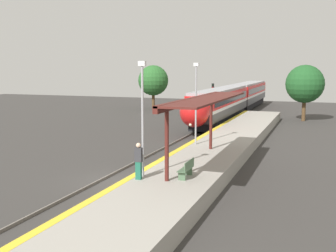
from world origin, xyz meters
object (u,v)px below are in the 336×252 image
Objects in this scene: platform_bench at (187,169)px; person_waiting at (139,160)px; lamppost_mid at (196,98)px; train at (235,98)px; railway_signal at (213,96)px; lamppost_near at (143,112)px.

person_waiting is (-2.13, -1.10, 0.49)m from platform_bench.
lamppost_mid is (-2.18, 8.95, 2.80)m from platform_bench.
railway_signal is at bearing -135.77° from train.
train is 26.97m from lamppost_mid.
lamppost_mid is (2.43, -26.79, 1.92)m from train.
train is 3.42m from railway_signal.
railway_signal is (-4.92, 34.47, 0.75)m from person_waiting.
railway_signal is 0.74× the size of lamppost_mid.
platform_bench is 0.26× the size of lamppost_near.
person_waiting is 0.43× the size of railway_signal.
railway_signal is (-7.05, 33.36, 1.23)m from platform_bench.
lamppost_near is at bearing -168.30° from platform_bench.
platform_bench is 0.35× the size of railway_signal.
lamppost_mid is (4.87, -24.41, 1.57)m from railway_signal.
person_waiting is 10.32m from lamppost_mid.
train is 36.04m from platform_bench.
lamppost_mid is (0.00, 9.40, 0.00)m from lamppost_near.
person_waiting is at bearing -89.70° from lamppost_mid.
person_waiting is (2.48, -36.84, -0.40)m from train.
platform_bench is 0.83× the size of person_waiting.
lamppost_near is 9.40m from lamppost_mid.
person_waiting is at bearing -86.14° from train.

